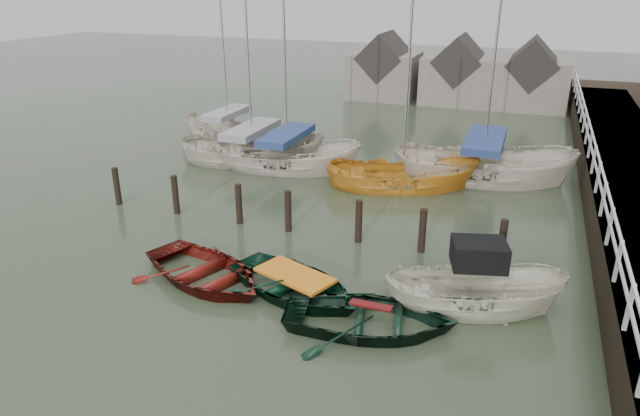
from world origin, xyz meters
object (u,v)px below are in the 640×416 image
at_px(rowboat_green, 295,294).
at_px(motorboat, 472,306).
at_px(rowboat_dkgreen, 370,329).
at_px(sailboat_d, 481,178).
at_px(rowboat_red, 206,281).
at_px(sailboat_c, 402,187).
at_px(sailboat_a, 253,161).
at_px(sailboat_e, 229,138).
at_px(sailboat_b, 287,167).

bearing_deg(rowboat_green, motorboat, -58.17).
distance_m(rowboat_dkgreen, sailboat_d, 12.09).
distance_m(rowboat_red, motorboat, 7.14).
distance_m(motorboat, sailboat_c, 9.05).
relative_size(motorboat, sailboat_a, 0.40).
height_order(sailboat_c, sailboat_e, sailboat_e).
bearing_deg(sailboat_e, rowboat_green, -124.62).
distance_m(rowboat_red, rowboat_green, 2.59).
bearing_deg(motorboat, rowboat_green, 86.10).
bearing_deg(rowboat_dkgreen, sailboat_d, -18.31).
height_order(rowboat_green, motorboat, motorboat).
height_order(motorboat, sailboat_a, sailboat_a).
distance_m(rowboat_dkgreen, motorboat, 2.78).
relative_size(rowboat_red, rowboat_green, 1.03).
xyz_separation_m(motorboat, sailboat_c, (-3.70, 8.26, -0.08)).
height_order(rowboat_green, sailboat_b, sailboat_b).
relative_size(rowboat_dkgreen, motorboat, 0.86).
height_order(motorboat, sailboat_d, sailboat_d).
bearing_deg(sailboat_d, rowboat_green, 156.12).
distance_m(rowboat_red, sailboat_a, 10.90).
bearing_deg(sailboat_a, rowboat_dkgreen, -161.27).
height_order(rowboat_green, rowboat_dkgreen, rowboat_dkgreen).
bearing_deg(sailboat_c, rowboat_red, 141.48).
relative_size(rowboat_green, sailboat_a, 0.34).
height_order(rowboat_red, sailboat_e, sailboat_e).
bearing_deg(sailboat_a, rowboat_red, -179.62).
distance_m(rowboat_green, sailboat_a, 11.86).
relative_size(sailboat_d, sailboat_e, 1.20).
height_order(rowboat_red, rowboat_green, rowboat_red).
xyz_separation_m(sailboat_d, sailboat_e, (-12.87, 1.94, 0.00)).
relative_size(motorboat, sailboat_b, 0.40).
distance_m(motorboat, sailboat_a, 14.14).
xyz_separation_m(motorboat, sailboat_a, (-10.78, 9.15, -0.03)).
distance_m(rowboat_green, sailboat_d, 11.75).
distance_m(sailboat_a, sailboat_c, 7.13).
xyz_separation_m(sailboat_b, sailboat_e, (-4.79, 3.43, 0.00)).
bearing_deg(sailboat_d, rowboat_dkgreen, 167.74).
height_order(sailboat_a, sailboat_b, sailboat_a).
xyz_separation_m(rowboat_red, sailboat_a, (-3.73, 10.24, 0.06)).
bearing_deg(sailboat_e, rowboat_red, -133.23).
xyz_separation_m(motorboat, sailboat_d, (-0.84, 10.29, -0.03)).
bearing_deg(rowboat_green, rowboat_dkgreen, -89.46).
relative_size(sailboat_b, sailboat_e, 1.14).
xyz_separation_m(rowboat_dkgreen, sailboat_b, (-6.75, 10.52, 0.06)).
bearing_deg(rowboat_green, rowboat_red, 115.10).
bearing_deg(sailboat_d, motorboat, 178.75).
relative_size(rowboat_red, rowboat_dkgreen, 1.02).
distance_m(sailboat_b, sailboat_d, 8.21).
distance_m(rowboat_dkgreen, sailboat_c, 10.10).
xyz_separation_m(rowboat_red, sailboat_e, (-6.66, 13.32, 0.06)).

